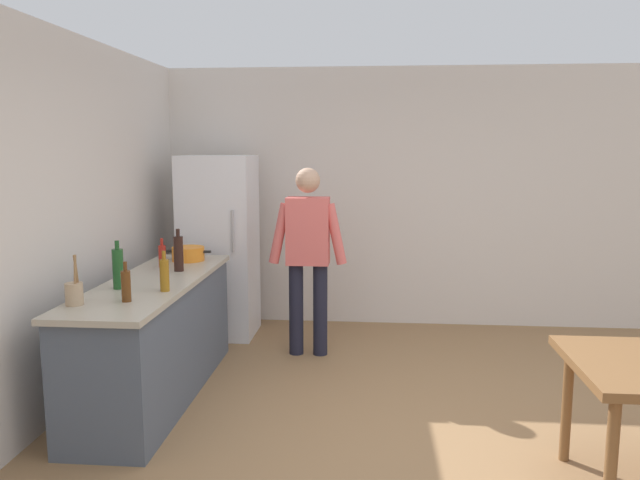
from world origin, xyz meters
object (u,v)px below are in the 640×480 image
Objects in this scene: person at (308,249)px; bottle_wine_dark at (178,253)px; bottle_wine_green at (118,268)px; bottle_beer_brown at (126,285)px; refrigerator at (219,246)px; utensil_jar at (74,293)px; bottle_sauce_red at (162,256)px; cooking_pot at (188,254)px; bottle_oil_amber at (164,275)px.

person is 1.19m from bottle_wine_dark.
bottle_wine_green is 1.31× the size of bottle_beer_brown.
refrigerator is 2.25m from bottle_beer_brown.
person reaches higher than utensil_jar.
refrigerator is 7.50× the size of bottle_sauce_red.
bottle_wine_green reaches higher than cooking_pot.
bottle_wine_green is (-0.16, -1.10, 0.09)m from cooking_pot.
bottle_sauce_red is at bearing 110.16° from bottle_oil_amber.
bottle_sauce_red is 0.71× the size of bottle_wine_green.
person is 1.79m from bottle_wine_green.
bottle_oil_amber is at bearing -86.77° from refrigerator.
bottle_beer_brown is (-0.15, -0.30, -0.01)m from bottle_oil_amber.
cooking_pot is at bearing 80.77° from utensil_jar.
bottle_sauce_red is 0.71× the size of bottle_wine_dark.
utensil_jar reaches higher than cooking_pot.
bottle_oil_amber is (0.31, -0.83, 0.02)m from bottle_sauce_red.
refrigerator is 1.10m from person.
person reaches higher than bottle_wine_green.
bottle_wine_green reaches higher than bottle_oil_amber.
bottle_wine_dark is (0.06, -0.46, 0.09)m from cooking_pot.
refrigerator is 5.29× the size of bottle_wine_green.
bottle_wine_dark is at bearing -143.92° from person.
bottle_beer_brown is (0.29, 0.11, 0.03)m from utensil_jar.
bottle_sauce_red is at bearing -100.02° from refrigerator.
person is at bearing 25.88° from bottle_sauce_red.
bottle_sauce_red is at bearing 97.93° from bottle_beer_brown.
cooking_pot is at bearing 91.44° from bottle_beer_brown.
refrigerator is 6.92× the size of bottle_beer_brown.
bottle_wine_green is at bearing 172.49° from bottle_oil_amber.
bottle_wine_dark is (-0.12, 0.69, 0.03)m from bottle_oil_amber.
bottle_wine_green is 0.40m from bottle_beer_brown.
bottle_wine_dark is (0.18, -0.14, 0.05)m from bottle_sauce_red.
bottle_oil_amber is at bearing -69.84° from bottle_sauce_red.
bottle_oil_amber reaches higher than cooking_pot.
refrigerator is at bearing 89.04° from bottle_beer_brown.
bottle_wine_dark is at bearing -90.52° from refrigerator.
bottle_sauce_red is 1.15m from bottle_beer_brown.
cooking_pot is 1.58m from utensil_jar.
bottle_oil_amber is at bearing -121.16° from person.
utensil_jar is at bearing -106.03° from bottle_wine_dark.
bottle_beer_brown is at bearing -120.25° from person.
refrigerator is at bearing 89.48° from bottle_wine_dark.
utensil_jar is (-0.25, -1.56, 0.02)m from cooking_pot.
bottle_beer_brown is 0.76× the size of bottle_wine_dark.
bottle_wine_green is (0.09, 0.46, 0.07)m from utensil_jar.
person is (0.95, -0.55, 0.08)m from refrigerator.
person is at bearing 54.67° from utensil_jar.
bottle_oil_amber is 0.70m from bottle_wine_dark.
utensil_jar is at bearing -99.23° from cooking_pot.
bottle_wine_green is (-1.19, -1.34, 0.07)m from person.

